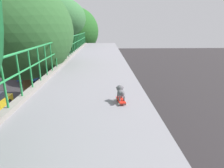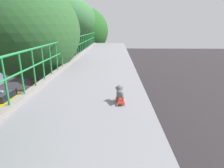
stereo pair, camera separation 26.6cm
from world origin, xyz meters
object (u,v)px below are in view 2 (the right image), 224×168
car_blue_fifth (17,128)px  car_yellow_cab_sixth (2,102)px  small_dog (120,92)px  city_bus (50,60)px  toy_skateboard (120,100)px

car_blue_fifth → car_yellow_cab_sixth: size_ratio=0.88×
car_blue_fifth → small_dog: size_ratio=9.66×
car_yellow_cab_sixth → city_bus: 14.31m
car_blue_fifth → car_yellow_cab_sixth: car_yellow_cab_sixth is taller
car_blue_fifth → small_dog: small_dog is taller
city_bus → small_dog: small_dog is taller
car_yellow_cab_sixth → city_bus: (-0.48, 14.26, 1.14)m
toy_skateboard → city_bus: bearing=113.1°
small_dog → toy_skateboard: bearing=-83.9°
car_blue_fifth → city_bus: bearing=102.4°
city_bus → toy_skateboard: 27.47m
city_bus → toy_skateboard: toy_skateboard is taller
car_yellow_cab_sixth → small_dog: bearing=-46.5°
city_bus → toy_skateboard: (10.69, -25.05, 3.55)m
car_blue_fifth → small_dog: bearing=-44.7°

